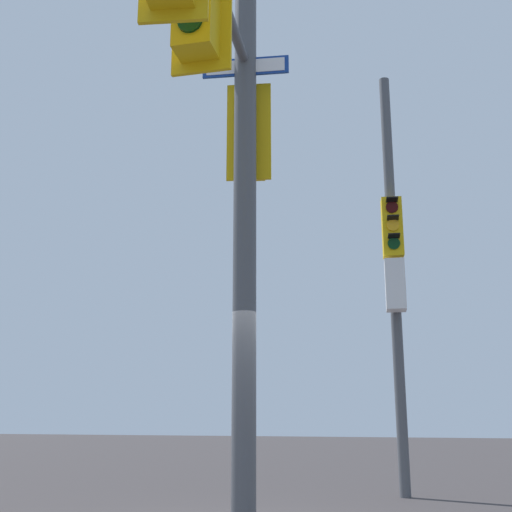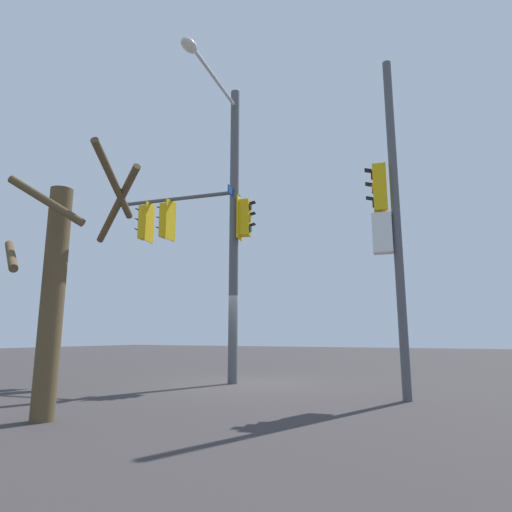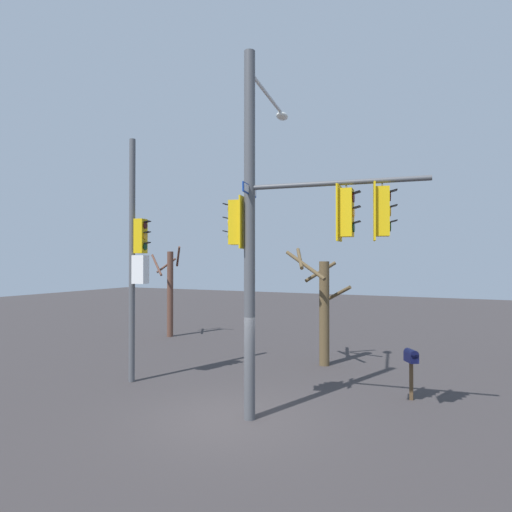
# 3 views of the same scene
# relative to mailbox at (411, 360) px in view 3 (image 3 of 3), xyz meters

# --- Properties ---
(ground_plane) EXTENTS (80.00, 80.00, 0.00)m
(ground_plane) POSITION_rel_mailbox_xyz_m (3.84, 3.46, -1.11)
(ground_plane) COLOR #373333
(main_signal_pole_assembly) EXTENTS (4.84, 4.02, 9.08)m
(main_signal_pole_assembly) POSITION_rel_mailbox_xyz_m (2.74, 3.04, 3.86)
(main_signal_pole_assembly) COLOR #4C4F54
(main_signal_pole_assembly) RESTS_ON ground
(secondary_pole_assembly) EXTENTS (0.75, 0.41, 7.83)m
(secondary_pole_assembly) POSITION_rel_mailbox_xyz_m (8.15, 1.99, 2.90)
(secondary_pole_assembly) COLOR #4C4F54
(secondary_pole_assembly) RESTS_ON ground
(mailbox) EXTENTS (0.44, 0.50, 1.41)m
(mailbox) POSITION_rel_mailbox_xyz_m (0.00, 0.00, 0.00)
(mailbox) COLOR #4C3823
(mailbox) RESTS_ON ground
(bare_tree_behind_pole) EXTENTS (1.69, 1.80, 4.64)m
(bare_tree_behind_pole) POSITION_rel_mailbox_xyz_m (12.29, -5.23, 1.25)
(bare_tree_behind_pole) COLOR brown
(bare_tree_behind_pole) RESTS_ON ground
(bare_tree_corner) EXTENTS (2.34, 2.37, 4.41)m
(bare_tree_corner) POSITION_rel_mailbox_xyz_m (3.41, -2.76, 1.11)
(bare_tree_corner) COLOR brown
(bare_tree_corner) RESTS_ON ground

